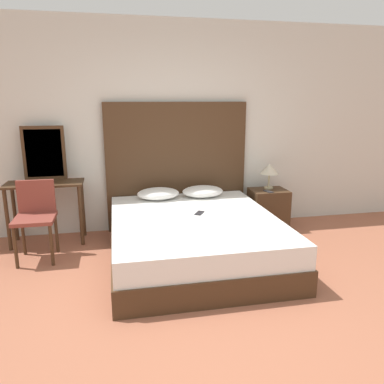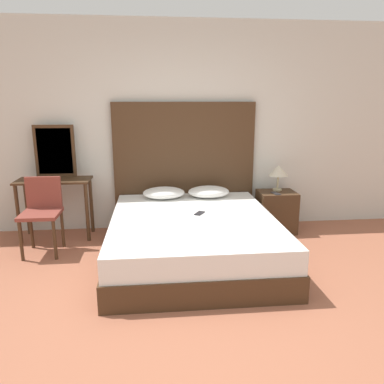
{
  "view_description": "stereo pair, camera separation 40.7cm",
  "coord_description": "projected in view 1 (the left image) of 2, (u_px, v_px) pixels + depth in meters",
  "views": [
    {
      "loc": [
        -0.66,
        -2.49,
        1.72
      ],
      "look_at": [
        0.15,
        1.38,
        0.73
      ],
      "focal_mm": 35.0,
      "sensor_mm": 36.0,
      "label": 1
    },
    {
      "loc": [
        -0.26,
        -2.55,
        1.72
      ],
      "look_at": [
        0.15,
        1.38,
        0.73
      ],
      "focal_mm": 35.0,
      "sensor_mm": 36.0,
      "label": 2
    }
  ],
  "objects": [
    {
      "name": "ground_plane",
      "position": [
        210.0,
        326.0,
        2.91
      ],
      "size": [
        16.0,
        16.0,
        0.0
      ],
      "primitive_type": "plane",
      "color": "#9E5B42"
    },
    {
      "name": "vanity_mirror",
      "position": [
        44.0,
        153.0,
        4.53
      ],
      "size": [
        0.5,
        0.03,
        0.65
      ],
      "color": "#422B19",
      "rests_on": "vanity_desk"
    },
    {
      "name": "pillow_right",
      "position": [
        203.0,
        191.0,
        4.86
      ],
      "size": [
        0.53,
        0.38,
        0.14
      ],
      "color": "white",
      "rests_on": "bed"
    },
    {
      "name": "vanity_desk",
      "position": [
        45.0,
        195.0,
        4.48
      ],
      "size": [
        0.89,
        0.41,
        0.76
      ],
      "color": "#422B19",
      "rests_on": "ground_plane"
    },
    {
      "name": "table_lamp",
      "position": [
        269.0,
        170.0,
        5.01
      ],
      "size": [
        0.25,
        0.25,
        0.34
      ],
      "color": "tan",
      "rests_on": "nightstand"
    },
    {
      "name": "phone_on_bed",
      "position": [
        199.0,
        213.0,
        4.15
      ],
      "size": [
        0.14,
        0.16,
        0.01
      ],
      "color": "#232328",
      "rests_on": "bed"
    },
    {
      "name": "chair",
      "position": [
        36.0,
        213.0,
        4.07
      ],
      "size": [
        0.42,
        0.43,
        0.86
      ],
      "color": "brown",
      "rests_on": "ground_plane"
    },
    {
      "name": "nightstand",
      "position": [
        268.0,
        209.0,
        5.06
      ],
      "size": [
        0.48,
        0.4,
        0.54
      ],
      "color": "#422B19",
      "rests_on": "ground_plane"
    },
    {
      "name": "pillow_left",
      "position": [
        158.0,
        194.0,
        4.74
      ],
      "size": [
        0.53,
        0.38,
        0.14
      ],
      "color": "white",
      "rests_on": "bed"
    },
    {
      "name": "headboard",
      "position": [
        177.0,
        167.0,
        4.98
      ],
      "size": [
        1.87,
        0.05,
        1.69
      ],
      "color": "#422B19",
      "rests_on": "ground_plane"
    },
    {
      "name": "phone_on_nightstand",
      "position": [
        268.0,
        191.0,
        4.89
      ],
      "size": [
        0.1,
        0.16,
        0.01
      ],
      "color": "#232328",
      "rests_on": "nightstand"
    },
    {
      "name": "bed",
      "position": [
        194.0,
        238.0,
        4.1
      ],
      "size": [
        1.78,
        2.11,
        0.48
      ],
      "color": "#422B19",
      "rests_on": "ground_plane"
    },
    {
      "name": "wall_back",
      "position": [
        165.0,
        128.0,
        4.9
      ],
      "size": [
        10.0,
        0.06,
        2.7
      ],
      "color": "silver",
      "rests_on": "ground_plane"
    }
  ]
}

